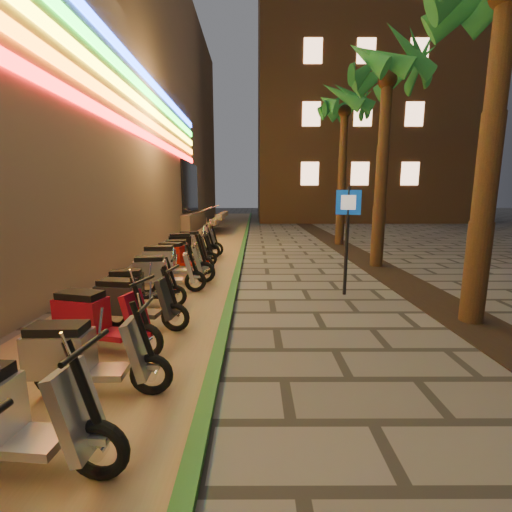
{
  "coord_description": "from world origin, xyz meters",
  "views": [
    {
      "loc": [
        -0.37,
        -3.97,
        2.29
      ],
      "look_at": [
        -0.35,
        2.17,
        1.2
      ],
      "focal_mm": 24.0,
      "sensor_mm": 36.0,
      "label": 1
    }
  ],
  "objects_px": {
    "scooter_9": "(179,256)",
    "scooter_11": "(188,245)",
    "pedestrian_sign": "(347,226)",
    "scooter_4": "(97,319)",
    "scooter_10": "(184,252)",
    "scooter_8": "(171,262)",
    "scooter_12": "(196,242)",
    "scooter_7": "(161,273)",
    "scooter_6": "(138,287)",
    "scooter_5": "(132,302)",
    "scooter_2": "(0,416)",
    "scooter_3": "(82,356)"
  },
  "relations": [
    {
      "from": "scooter_9",
      "to": "scooter_11",
      "type": "bearing_deg",
      "value": 103.56
    },
    {
      "from": "pedestrian_sign",
      "to": "scooter_3",
      "type": "xyz_separation_m",
      "value": [
        -4.06,
        -4.11,
        -1.12
      ]
    },
    {
      "from": "scooter_9",
      "to": "scooter_7",
      "type": "bearing_deg",
      "value": -79.26
    },
    {
      "from": "pedestrian_sign",
      "to": "scooter_11",
      "type": "distance_m",
      "value": 6.24
    },
    {
      "from": "pedestrian_sign",
      "to": "scooter_5",
      "type": "distance_m",
      "value": 4.83
    },
    {
      "from": "scooter_4",
      "to": "scooter_7",
      "type": "height_order",
      "value": "scooter_4"
    },
    {
      "from": "scooter_5",
      "to": "scooter_8",
      "type": "relative_size",
      "value": 0.88
    },
    {
      "from": "scooter_9",
      "to": "scooter_10",
      "type": "height_order",
      "value": "scooter_9"
    },
    {
      "from": "pedestrian_sign",
      "to": "scooter_8",
      "type": "bearing_deg",
      "value": -177.5
    },
    {
      "from": "scooter_3",
      "to": "scooter_9",
      "type": "height_order",
      "value": "scooter_9"
    },
    {
      "from": "scooter_2",
      "to": "scooter_5",
      "type": "bearing_deg",
      "value": 95.87
    },
    {
      "from": "scooter_8",
      "to": "scooter_10",
      "type": "distance_m",
      "value": 2.03
    },
    {
      "from": "scooter_5",
      "to": "scooter_11",
      "type": "distance_m",
      "value": 6.33
    },
    {
      "from": "scooter_6",
      "to": "scooter_11",
      "type": "distance_m",
      "value": 5.25
    },
    {
      "from": "scooter_6",
      "to": "scooter_11",
      "type": "relative_size",
      "value": 0.84
    },
    {
      "from": "pedestrian_sign",
      "to": "scooter_4",
      "type": "height_order",
      "value": "pedestrian_sign"
    },
    {
      "from": "scooter_4",
      "to": "scooter_5",
      "type": "bearing_deg",
      "value": 91.9
    },
    {
      "from": "scooter_8",
      "to": "scooter_11",
      "type": "xyz_separation_m",
      "value": [
        -0.16,
        3.18,
        -0.01
      ]
    },
    {
      "from": "scooter_4",
      "to": "scooter_11",
      "type": "bearing_deg",
      "value": 104.66
    },
    {
      "from": "scooter_8",
      "to": "scooter_9",
      "type": "height_order",
      "value": "scooter_8"
    },
    {
      "from": "scooter_5",
      "to": "scooter_11",
      "type": "xyz_separation_m",
      "value": [
        -0.26,
        6.33,
        0.06
      ]
    },
    {
      "from": "scooter_2",
      "to": "scooter_5",
      "type": "relative_size",
      "value": 1.06
    },
    {
      "from": "scooter_3",
      "to": "scooter_12",
      "type": "relative_size",
      "value": 0.93
    },
    {
      "from": "scooter_4",
      "to": "scooter_5",
      "type": "height_order",
      "value": "scooter_4"
    },
    {
      "from": "pedestrian_sign",
      "to": "scooter_10",
      "type": "bearing_deg",
      "value": 160.97
    },
    {
      "from": "scooter_4",
      "to": "scooter_11",
      "type": "relative_size",
      "value": 0.93
    },
    {
      "from": "scooter_3",
      "to": "scooter_4",
      "type": "height_order",
      "value": "scooter_4"
    },
    {
      "from": "scooter_11",
      "to": "scooter_2",
      "type": "bearing_deg",
      "value": -103.16
    },
    {
      "from": "scooter_2",
      "to": "scooter_6",
      "type": "height_order",
      "value": "scooter_2"
    },
    {
      "from": "scooter_8",
      "to": "scooter_5",
      "type": "bearing_deg",
      "value": -90.47
    },
    {
      "from": "pedestrian_sign",
      "to": "scooter_8",
      "type": "distance_m",
      "value": 4.56
    },
    {
      "from": "scooter_12",
      "to": "scooter_3",
      "type": "bearing_deg",
      "value": -77.81
    },
    {
      "from": "scooter_11",
      "to": "scooter_12",
      "type": "height_order",
      "value": "scooter_11"
    },
    {
      "from": "scooter_3",
      "to": "scooter_9",
      "type": "bearing_deg",
      "value": 91.01
    },
    {
      "from": "scooter_7",
      "to": "scooter_11",
      "type": "distance_m",
      "value": 4.15
    },
    {
      "from": "scooter_5",
      "to": "scooter_11",
      "type": "bearing_deg",
      "value": 100.39
    },
    {
      "from": "scooter_2",
      "to": "scooter_7",
      "type": "distance_m",
      "value": 5.31
    },
    {
      "from": "scooter_5",
      "to": "scooter_3",
      "type": "bearing_deg",
      "value": -77.57
    },
    {
      "from": "scooter_2",
      "to": "scooter_5",
      "type": "distance_m",
      "value": 3.13
    },
    {
      "from": "scooter_11",
      "to": "scooter_12",
      "type": "xyz_separation_m",
      "value": [
        0.1,
        1.07,
        -0.03
      ]
    },
    {
      "from": "scooter_11",
      "to": "scooter_12",
      "type": "distance_m",
      "value": 1.07
    },
    {
      "from": "scooter_9",
      "to": "scooter_11",
      "type": "xyz_separation_m",
      "value": [
        -0.13,
        2.01,
        0.04
      ]
    },
    {
      "from": "scooter_8",
      "to": "scooter_12",
      "type": "bearing_deg",
      "value": 88.44
    },
    {
      "from": "pedestrian_sign",
      "to": "scooter_9",
      "type": "bearing_deg",
      "value": 169.14
    },
    {
      "from": "scooter_6",
      "to": "scooter_9",
      "type": "bearing_deg",
      "value": 79.28
    },
    {
      "from": "scooter_6",
      "to": "scooter_12",
      "type": "height_order",
      "value": "scooter_12"
    },
    {
      "from": "scooter_10",
      "to": "scooter_11",
      "type": "distance_m",
      "value": 1.15
    },
    {
      "from": "scooter_6",
      "to": "scooter_12",
      "type": "relative_size",
      "value": 0.88
    },
    {
      "from": "scooter_4",
      "to": "scooter_6",
      "type": "xyz_separation_m",
      "value": [
        -0.06,
        1.96,
        -0.05
      ]
    },
    {
      "from": "scooter_5",
      "to": "scooter_2",
      "type": "bearing_deg",
      "value": -81.22
    }
  ]
}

